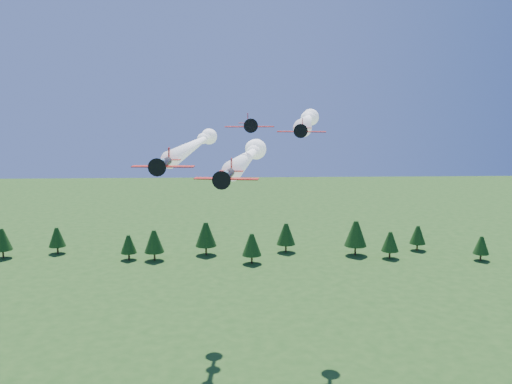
{
  "coord_description": "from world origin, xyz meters",
  "views": [
    {
      "loc": [
        -0.71,
        -75.59,
        53.37
      ],
      "look_at": [
        2.24,
        0.0,
        40.62
      ],
      "focal_mm": 40.0,
      "sensor_mm": 36.0,
      "label": 1
    }
  ],
  "objects_px": {
    "plane_lead": "(250,155)",
    "plane_slot": "(249,124)",
    "plane_right": "(307,120)",
    "plane_left": "(197,143)"
  },
  "relations": [
    {
      "from": "plane_lead",
      "to": "plane_slot",
      "type": "bearing_deg",
      "value": -84.0
    },
    {
      "from": "plane_lead",
      "to": "plane_slot",
      "type": "xyz_separation_m",
      "value": [
        -0.23,
        -6.1,
        5.13
      ]
    },
    {
      "from": "plane_lead",
      "to": "plane_right",
      "type": "height_order",
      "value": "plane_right"
    },
    {
      "from": "plane_lead",
      "to": "plane_left",
      "type": "height_order",
      "value": "plane_left"
    },
    {
      "from": "plane_left",
      "to": "plane_right",
      "type": "xyz_separation_m",
      "value": [
        20.86,
        -4.04,
        4.64
      ]
    },
    {
      "from": "plane_left",
      "to": "plane_slot",
      "type": "bearing_deg",
      "value": -66.89
    },
    {
      "from": "plane_slot",
      "to": "plane_lead",
      "type": "bearing_deg",
      "value": 85.9
    },
    {
      "from": "plane_lead",
      "to": "plane_left",
      "type": "distance_m",
      "value": 23.19
    },
    {
      "from": "plane_left",
      "to": "plane_right",
      "type": "bearing_deg",
      "value": -6.85
    },
    {
      "from": "plane_right",
      "to": "plane_slot",
      "type": "distance_m",
      "value": 25.86
    }
  ]
}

